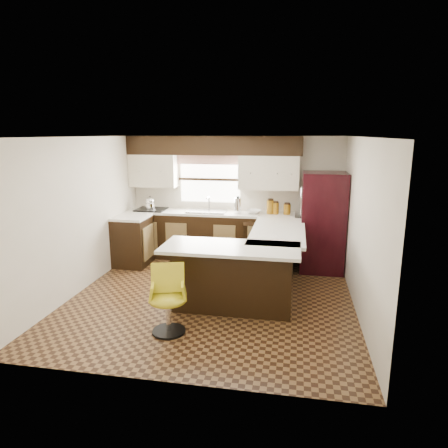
% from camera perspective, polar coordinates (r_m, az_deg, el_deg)
% --- Properties ---
extents(floor, '(4.40, 4.40, 0.00)m').
position_cam_1_polar(floor, '(6.23, -1.69, -10.30)').
color(floor, '#49301A').
rests_on(floor, ground).
extents(ceiling, '(4.40, 4.40, 0.00)m').
position_cam_1_polar(ceiling, '(5.73, -1.85, 12.34)').
color(ceiling, silver).
rests_on(ceiling, wall_back).
extents(wall_back, '(4.40, 0.00, 4.40)m').
position_cam_1_polar(wall_back, '(8.00, 1.54, 3.84)').
color(wall_back, beige).
rests_on(wall_back, floor).
extents(wall_front, '(4.40, 0.00, 4.40)m').
position_cam_1_polar(wall_front, '(3.82, -8.72, -6.39)').
color(wall_front, beige).
rests_on(wall_front, floor).
extents(wall_left, '(0.00, 4.40, 4.40)m').
position_cam_1_polar(wall_left, '(6.63, -19.82, 1.20)').
color(wall_left, beige).
rests_on(wall_left, floor).
extents(wall_right, '(0.00, 4.40, 4.40)m').
position_cam_1_polar(wall_right, '(5.81, 18.93, -0.28)').
color(wall_right, beige).
rests_on(wall_right, floor).
extents(base_cab_back, '(3.30, 0.60, 0.90)m').
position_cam_1_polar(base_cab_back, '(7.94, -2.03, -1.75)').
color(base_cab_back, black).
rests_on(base_cab_back, floor).
extents(base_cab_left, '(0.60, 0.70, 0.90)m').
position_cam_1_polar(base_cab_left, '(7.75, -12.89, -2.45)').
color(base_cab_left, black).
rests_on(base_cab_left, floor).
extents(counter_back, '(3.30, 0.60, 0.04)m').
position_cam_1_polar(counter_back, '(7.84, -2.06, 1.59)').
color(counter_back, silver).
rests_on(counter_back, base_cab_back).
extents(counter_left, '(0.60, 0.70, 0.04)m').
position_cam_1_polar(counter_left, '(7.64, -13.06, 0.97)').
color(counter_left, silver).
rests_on(counter_left, base_cab_left).
extents(soffit, '(3.40, 0.35, 0.36)m').
position_cam_1_polar(soffit, '(7.80, -1.57, 11.15)').
color(soffit, black).
rests_on(soffit, wall_back).
extents(upper_cab_left, '(0.94, 0.35, 0.64)m').
position_cam_1_polar(upper_cab_left, '(8.17, -10.03, 7.52)').
color(upper_cab_left, beige).
rests_on(upper_cab_left, wall_back).
extents(upper_cab_right, '(1.14, 0.35, 0.64)m').
position_cam_1_polar(upper_cab_right, '(7.68, 6.42, 7.31)').
color(upper_cab_right, beige).
rests_on(upper_cab_right, wall_back).
extents(window_pane, '(1.20, 0.02, 0.90)m').
position_cam_1_polar(window_pane, '(8.02, -2.02, 6.39)').
color(window_pane, white).
rests_on(window_pane, wall_back).
extents(valance, '(1.30, 0.06, 0.18)m').
position_cam_1_polar(valance, '(7.95, -2.10, 9.15)').
color(valance, '#D19B93').
rests_on(valance, wall_back).
extents(sink, '(0.75, 0.45, 0.03)m').
position_cam_1_polar(sink, '(7.82, -2.45, 1.85)').
color(sink, '#B2B2B7').
rests_on(sink, counter_back).
extents(dishwasher, '(0.58, 0.03, 0.78)m').
position_cam_1_polar(dishwasher, '(7.53, 4.97, -2.78)').
color(dishwasher, black).
rests_on(dishwasher, floor).
extents(cooktop, '(0.58, 0.50, 0.02)m').
position_cam_1_polar(cooktop, '(8.15, -10.37, 2.07)').
color(cooktop, black).
rests_on(cooktop, counter_back).
extents(peninsula_long, '(0.60, 1.95, 0.90)m').
position_cam_1_polar(peninsula_long, '(6.55, 7.20, -5.04)').
color(peninsula_long, black).
rests_on(peninsula_long, floor).
extents(peninsula_return, '(1.65, 0.60, 0.90)m').
position_cam_1_polar(peninsula_return, '(5.68, 1.28, -7.76)').
color(peninsula_return, black).
rests_on(peninsula_return, floor).
extents(counter_pen_long, '(0.84, 1.95, 0.04)m').
position_cam_1_polar(counter_pen_long, '(6.42, 7.76, -1.04)').
color(counter_pen_long, silver).
rests_on(counter_pen_long, peninsula_long).
extents(counter_pen_return, '(1.89, 0.84, 0.04)m').
position_cam_1_polar(counter_pen_return, '(5.45, 0.94, -3.42)').
color(counter_pen_return, silver).
rests_on(counter_pen_return, peninsula_return).
extents(refrigerator, '(0.76, 0.73, 1.78)m').
position_cam_1_polar(refrigerator, '(7.37, 13.93, 0.26)').
color(refrigerator, black).
rests_on(refrigerator, floor).
extents(bar_chair, '(0.56, 0.56, 0.86)m').
position_cam_1_polar(bar_chair, '(5.07, -8.02, -10.77)').
color(bar_chair, gold).
rests_on(bar_chair, floor).
extents(kettle, '(0.19, 0.19, 0.26)m').
position_cam_1_polar(kettle, '(8.13, -10.50, 3.05)').
color(kettle, silver).
rests_on(kettle, cooktop).
extents(percolator, '(0.14, 0.14, 0.29)m').
position_cam_1_polar(percolator, '(7.71, 1.97, 2.67)').
color(percolator, silver).
rests_on(percolator, counter_back).
extents(mixing_bowl, '(0.34, 0.34, 0.07)m').
position_cam_1_polar(mixing_bowl, '(7.69, 4.26, 1.78)').
color(mixing_bowl, white).
rests_on(mixing_bowl, counter_back).
extents(canister_large, '(0.14, 0.14, 0.26)m').
position_cam_1_polar(canister_large, '(7.66, 6.62, 2.42)').
color(canister_large, '#895B0F').
rests_on(canister_large, counter_back).
extents(canister_med, '(0.13, 0.13, 0.22)m').
position_cam_1_polar(canister_med, '(7.66, 7.34, 2.24)').
color(canister_med, '#895B0F').
rests_on(canister_med, counter_back).
extents(canister_small, '(0.13, 0.13, 0.19)m').
position_cam_1_polar(canister_small, '(7.66, 9.00, 2.08)').
color(canister_small, '#895B0F').
rests_on(canister_small, counter_back).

